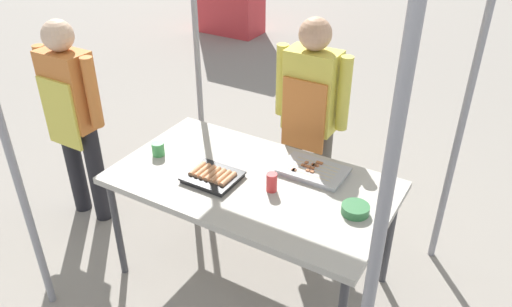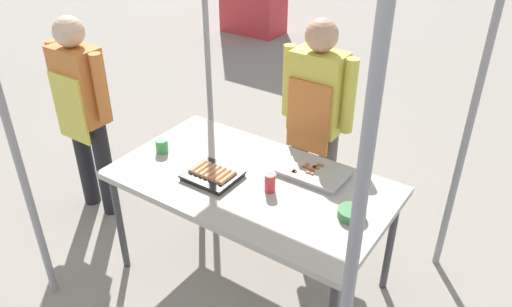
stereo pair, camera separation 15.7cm
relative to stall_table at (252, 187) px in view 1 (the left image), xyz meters
The scene contains 9 objects.
ground_plane 0.70m from the stall_table, ahead, with size 18.00×18.00×0.00m, color gray.
stall_table is the anchor object (origin of this frame).
tray_grilled_sausages 0.23m from the stall_table, 150.03° to the right, with size 0.30×0.26×0.05m.
tray_meat_skewers 0.37m from the stall_table, 41.33° to the left, with size 0.38×0.25×0.04m.
condiment_bowl 0.63m from the stall_table, ahead, with size 0.15×0.15×0.05m, color #33723F.
drink_cup_near_edge 0.65m from the stall_table, behind, with size 0.08×0.08×0.08m, color #3F994C.
drink_cup_by_wok 0.19m from the stall_table, 12.70° to the right, with size 0.06×0.06×0.11m, color red.
vendor_woman 0.74m from the stall_table, 88.04° to the left, with size 0.52×0.22×1.52m.
customer_nearby 1.40m from the stall_table, behind, with size 0.52×0.22×1.48m.
Camera 1 is at (1.23, -2.03, 2.35)m, focal length 35.11 mm.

